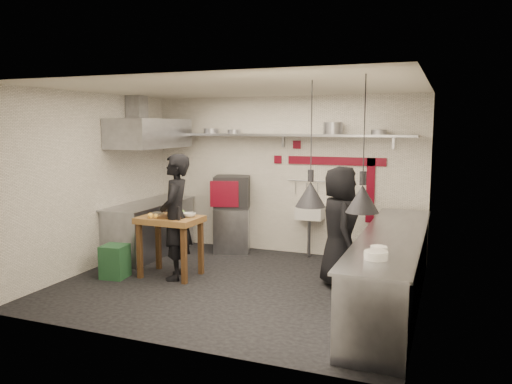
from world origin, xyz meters
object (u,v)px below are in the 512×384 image
(oven_stand, at_px, (232,230))
(prep_table, at_px, (171,246))
(green_bin, at_px, (115,261))
(chef_right, at_px, (340,226))
(chef_left, at_px, (176,217))
(combi_oven, at_px, (232,192))

(oven_stand, bearing_deg, prep_table, -116.68)
(oven_stand, xyz_separation_m, green_bin, (-1.00, -2.10, -0.15))
(green_bin, relative_size, chef_right, 0.29)
(oven_stand, distance_m, chef_right, 2.56)
(green_bin, distance_m, prep_table, 0.86)
(green_bin, xyz_separation_m, chef_right, (3.22, 0.90, 0.61))
(chef_left, bearing_deg, oven_stand, 159.61)
(green_bin, distance_m, chef_right, 3.40)
(combi_oven, relative_size, prep_table, 0.68)
(oven_stand, xyz_separation_m, combi_oven, (-0.02, 0.05, 0.69))
(oven_stand, height_order, prep_table, prep_table)
(green_bin, distance_m, chef_left, 1.16)
(prep_table, distance_m, chef_right, 2.56)
(oven_stand, xyz_separation_m, chef_left, (-0.13, -1.77, 0.54))
(combi_oven, height_order, prep_table, combi_oven)
(combi_oven, relative_size, green_bin, 1.24)
(chef_right, bearing_deg, prep_table, 80.18)
(green_bin, bearing_deg, chef_left, 20.45)
(oven_stand, bearing_deg, chef_right, -46.51)
(combi_oven, bearing_deg, prep_table, -115.92)
(chef_right, bearing_deg, combi_oven, 39.10)
(combi_oven, relative_size, chef_right, 0.36)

